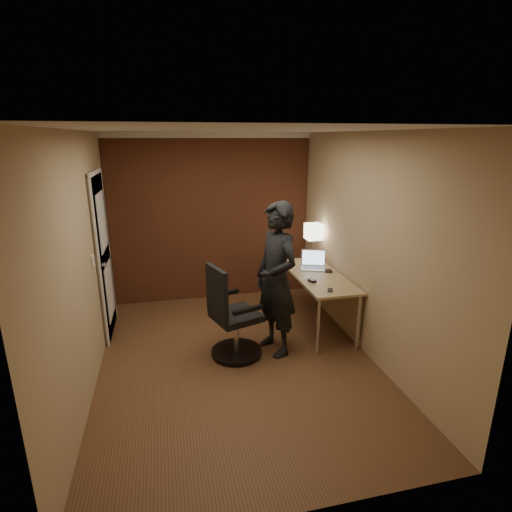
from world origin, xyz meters
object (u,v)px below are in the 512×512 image
(laptop, at_px, (313,263))
(office_chair, at_px, (231,318))
(mouse, at_px, (312,281))
(desk, at_px, (322,283))
(desk_lamp, at_px, (314,232))
(wallet, at_px, (328,271))
(person, at_px, (276,280))
(phone, at_px, (330,290))

(laptop, bearing_deg, office_chair, -148.16)
(mouse, height_order, office_chair, office_chair)
(desk, bearing_deg, desk_lamp, 81.89)
(desk_lamp, height_order, wallet, desk_lamp)
(desk, bearing_deg, person, -147.66)
(laptop, bearing_deg, desk, -84.11)
(desk, relative_size, desk_lamp, 2.80)
(person, bearing_deg, desk, 103.94)
(phone, bearing_deg, person, -162.49)
(wallet, relative_size, person, 0.06)
(office_chair, bearing_deg, mouse, 14.07)
(mouse, height_order, phone, mouse)
(laptop, distance_m, person, 1.07)
(phone, relative_size, person, 0.06)
(desk, height_order, desk_lamp, desk_lamp)
(mouse, distance_m, office_chair, 1.13)
(desk_lamp, height_order, person, person)
(laptop, xyz_separation_m, phone, (-0.11, -0.85, -0.06))
(laptop, distance_m, mouse, 0.57)
(desk, xyz_separation_m, mouse, (-0.24, -0.24, 0.14))
(desk, distance_m, laptop, 0.34)
(desk_lamp, distance_m, laptop, 0.49)
(desk_lamp, xyz_separation_m, wallet, (0.02, -0.52, -0.41))
(wallet, distance_m, office_chair, 1.55)
(laptop, xyz_separation_m, person, (-0.74, -0.77, 0.09))
(mouse, bearing_deg, person, -172.90)
(desk, xyz_separation_m, office_chair, (-1.30, -0.51, -0.13))
(office_chair, bearing_deg, phone, -2.79)
(desk_lamp, relative_size, office_chair, 0.50)
(person, bearing_deg, desk_lamp, 123.42)
(office_chair, distance_m, person, 0.68)
(phone, bearing_deg, laptop, 107.13)
(desk_lamp, bearing_deg, wallet, -87.28)
(laptop, height_order, mouse, laptop)
(phone, bearing_deg, desk_lamp, 103.63)
(desk, bearing_deg, mouse, -135.13)
(desk, bearing_deg, phone, -104.02)
(phone, bearing_deg, office_chair, -158.15)
(desk_lamp, xyz_separation_m, mouse, (-0.33, -0.84, -0.40))
(person, bearing_deg, wallet, 104.39)
(phone, height_order, person, person)
(wallet, xyz_separation_m, office_chair, (-1.41, -0.59, -0.26))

